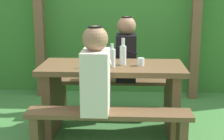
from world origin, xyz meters
name	(u,v)px	position (x,y,z in m)	size (l,w,h in m)	color
ground_plane	(112,133)	(0.00, 0.00, 0.00)	(12.00, 12.00, 0.00)	#427D3C
hedge_backdrop	(119,10)	(0.00, 1.89, 1.14)	(6.40, 0.86, 2.27)	#38792D
pergola_post_left	(39,15)	(-1.03, 1.23, 1.12)	(0.12, 0.12, 2.23)	brown
pergola_post_right	(197,15)	(1.03, 1.23, 1.12)	(0.12, 0.12, 2.23)	brown
picnic_table	(112,87)	(0.00, 0.00, 0.49)	(1.40, 0.64, 0.72)	brown
bench_near	(109,125)	(0.00, -0.53, 0.31)	(1.40, 0.24, 0.43)	brown
bench_far	(114,89)	(0.00, 0.53, 0.31)	(1.40, 0.24, 0.43)	brown
person_white_shirt	(96,73)	(-0.11, -0.52, 0.76)	(0.25, 0.35, 0.72)	silver
person_black_coat	(126,51)	(0.13, 0.52, 0.76)	(0.25, 0.35, 0.72)	black
drinking_glass	(141,62)	(0.28, -0.02, 0.75)	(0.07, 0.07, 0.08)	silver
bottle_left	(98,58)	(-0.12, -0.11, 0.81)	(0.06, 0.06, 0.22)	silver
bottle_right	(123,54)	(0.11, 0.00, 0.82)	(0.06, 0.06, 0.26)	silver
bottle_center	(112,57)	(0.01, -0.10, 0.81)	(0.07, 0.07, 0.22)	silver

